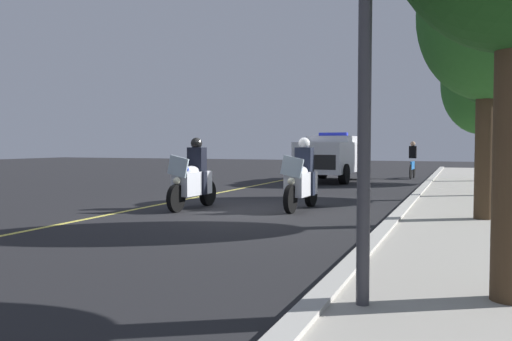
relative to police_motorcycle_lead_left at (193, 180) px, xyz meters
name	(u,v)px	position (x,y,z in m)	size (l,w,h in m)	color
ground_plane	(245,210)	(-0.28, 1.24, -0.70)	(80.00, 80.00, 0.00)	black
curb_strip	(401,213)	(-0.28, 4.85, -0.62)	(48.00, 0.24, 0.15)	#B7B5AD
sidewalk_strip	(498,219)	(-0.28, 6.75, -0.65)	(48.00, 3.60, 0.10)	#A8A399
lane_stripe_center	(156,205)	(-0.28, -1.22, -0.70)	(48.00, 0.12, 0.01)	#E0D14C
police_motorcycle_lead_left	(193,180)	(0.00, 0.00, 0.00)	(2.14, 0.59, 1.72)	black
police_motorcycle_lead_right	(302,180)	(-0.76, 2.50, 0.00)	(2.14, 0.59, 1.72)	black
police_suv	(333,156)	(-10.75, 0.95, 0.37)	(4.99, 2.26, 2.05)	silver
cyclist_background	(413,160)	(-13.80, 3.93, 0.14)	(1.76, 0.33, 1.69)	black
tree_mid_block	(487,14)	(0.18, 6.46, 3.34)	(2.64, 2.64, 5.66)	#42301E
tree_far_back	(500,46)	(-5.29, 6.99, 3.62)	(3.22, 3.22, 5.95)	#42301E
tree_behind_suv	(482,84)	(-11.66, 6.72, 3.25)	(3.14, 3.14, 5.89)	#42301E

